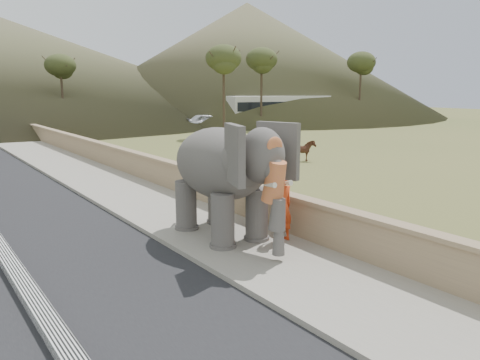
{
  "coord_description": "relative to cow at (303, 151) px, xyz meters",
  "views": [
    {
      "loc": [
        -6.63,
        -5.19,
        4.03
      ],
      "look_at": [
        0.2,
        4.25,
        1.7
      ],
      "focal_mm": 35.0,
      "sensor_mm": 36.0,
      "label": 1
    }
  ],
  "objects": [
    {
      "name": "walkway",
      "position": [
        -10.96,
        -3.27,
        -0.51
      ],
      "size": [
        3.0,
        120.0,
        0.15
      ],
      "primitive_type": "cube",
      "color": "#9E9687",
      "rests_on": "ground"
    },
    {
      "name": "ground",
      "position": [
        -10.96,
        -13.27,
        -0.58
      ],
      "size": [
        160.0,
        160.0,
        0.0
      ],
      "primitive_type": "plane",
      "color": "olive",
      "rests_on": "ground"
    },
    {
      "name": "elephant_and_man",
      "position": [
        -10.94,
        -8.42,
        1.06
      ],
      "size": [
        2.35,
        4.18,
        3.01
      ],
      "color": "#625C58",
      "rests_on": "ground"
    },
    {
      "name": "bus_orange",
      "position": [
        22.36,
        18.96,
        0.97
      ],
      "size": [
        11.19,
        3.54,
        3.1
      ],
      "primitive_type": "cube",
      "rotation": [
        0.0,
        0.0,
        1.48
      ],
      "color": "orange",
      "rests_on": "ground"
    },
    {
      "name": "trees",
      "position": [
        -6.05,
        14.67,
        3.2
      ],
      "size": [
        47.87,
        43.18,
        8.49
      ],
      "color": "#473828",
      "rests_on": "ground"
    },
    {
      "name": "distant_car",
      "position": [
        6.78,
        20.74,
        0.14
      ],
      "size": [
        4.48,
        2.51,
        1.44
      ],
      "primitive_type": "imported",
      "rotation": [
        0.0,
        0.0,
        1.37
      ],
      "color": "#BABBC2",
      "rests_on": "ground"
    },
    {
      "name": "bus_white",
      "position": [
        14.64,
        19.09,
        0.97
      ],
      "size": [
        11.28,
        4.86,
        3.1
      ],
      "primitive_type": "cube",
      "rotation": [
        0.0,
        0.0,
        1.35
      ],
      "color": "silver",
      "rests_on": "ground"
    },
    {
      "name": "cow",
      "position": [
        0.0,
        0.0,
        0.0
      ],
      "size": [
        1.45,
        0.79,
        1.17
      ],
      "primitive_type": "imported",
      "rotation": [
        0.0,
        0.0,
        1.45
      ],
      "color": "brown",
      "rests_on": "ground"
    },
    {
      "name": "parapet",
      "position": [
        -9.31,
        -3.27,
        -0.03
      ],
      "size": [
        0.3,
        120.0,
        1.1
      ],
      "primitive_type": "cube",
      "color": "tan",
      "rests_on": "ground"
    },
    {
      "name": "hill_right",
      "position": [
        25.04,
        38.73,
        7.42
      ],
      "size": [
        56.0,
        56.0,
        16.0
      ],
      "primitive_type": "cone",
      "color": "brown",
      "rests_on": "ground"
    }
  ]
}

